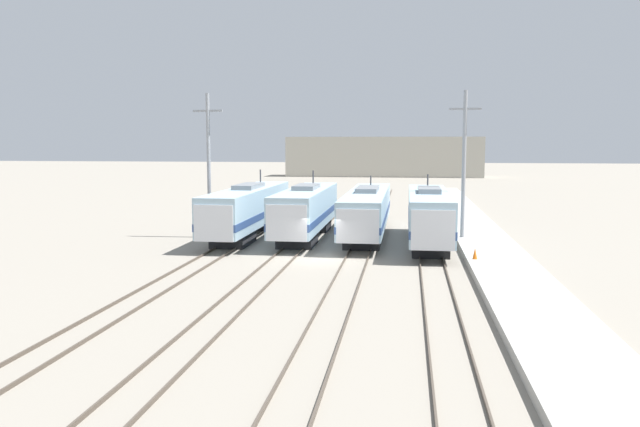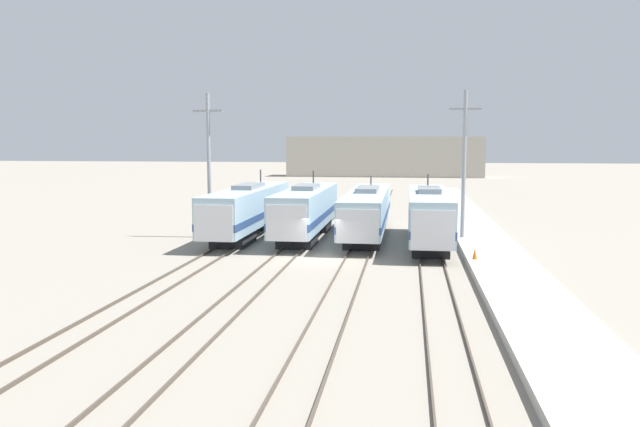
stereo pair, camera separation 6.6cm
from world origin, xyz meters
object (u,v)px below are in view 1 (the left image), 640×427
(locomotive_far_left, at_px, (247,210))
(locomotive_center_right, at_px, (367,211))
(catenary_tower_right, at_px, (464,164))
(locomotive_center_left, at_px, (305,211))
(traffic_cone, at_px, (475,253))
(catenary_tower_left, at_px, (209,163))
(locomotive_far_right, at_px, (429,216))

(locomotive_far_left, height_order, locomotive_center_right, locomotive_far_left)
(locomotive_center_right, distance_m, catenary_tower_right, 8.36)
(locomotive_center_left, relative_size, catenary_tower_right, 1.47)
(locomotive_far_left, xyz_separation_m, locomotive_center_left, (4.67, -0.27, 0.00))
(locomotive_far_left, xyz_separation_m, locomotive_center_right, (9.33, 1.16, -0.11))
(traffic_cone, bearing_deg, catenary_tower_left, 155.31)
(catenary_tower_left, distance_m, traffic_cone, 21.84)
(locomotive_far_left, relative_size, catenary_tower_left, 1.66)
(locomotive_center_right, xyz_separation_m, catenary_tower_right, (7.17, -2.01, 3.80))
(locomotive_center_right, height_order, catenary_tower_left, catenary_tower_left)
(locomotive_far_right, bearing_deg, traffic_cone, -70.83)
(traffic_cone, bearing_deg, locomotive_center_right, 123.40)
(locomotive_far_right, bearing_deg, locomotive_center_right, 141.90)
(locomotive_center_right, relative_size, traffic_cone, 28.85)
(locomotive_far_left, bearing_deg, traffic_cone, -30.51)
(locomotive_far_right, xyz_separation_m, traffic_cone, (2.51, -7.23, -1.38))
(locomotive_far_left, bearing_deg, catenary_tower_left, -162.98)
(catenary_tower_left, bearing_deg, catenary_tower_right, 0.00)
(locomotive_center_right, bearing_deg, locomotive_far_right, -38.10)
(locomotive_far_right, bearing_deg, locomotive_far_left, 169.87)
(locomotive_center_right, bearing_deg, traffic_cone, -56.60)
(locomotive_center_left, xyz_separation_m, catenary_tower_right, (11.84, -0.59, 3.70))
(locomotive_center_right, xyz_separation_m, catenary_tower_left, (-12.13, -2.01, 3.80))
(locomotive_far_left, relative_size, locomotive_center_right, 0.94)
(locomotive_far_left, height_order, locomotive_center_left, locomotive_far_left)
(locomotive_far_right, relative_size, catenary_tower_left, 1.46)
(locomotive_far_left, distance_m, locomotive_center_right, 9.41)
(locomotive_far_left, height_order, catenary_tower_left, catenary_tower_left)
(catenary_tower_left, bearing_deg, locomotive_far_right, -5.60)
(catenary_tower_left, height_order, traffic_cone, catenary_tower_left)
(locomotive_center_right, relative_size, catenary_tower_left, 1.76)
(locomotive_center_left, bearing_deg, locomotive_center_right, 16.99)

